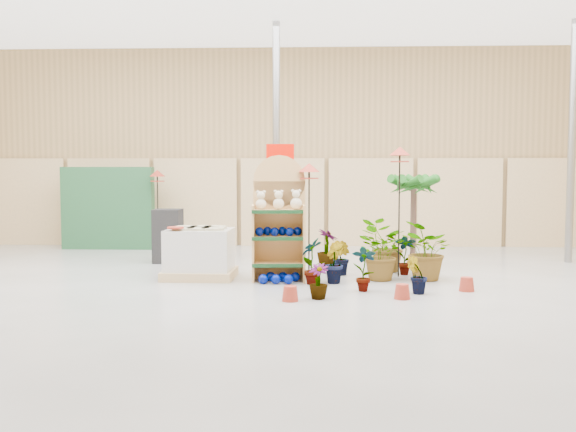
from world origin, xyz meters
The scene contains 24 objects.
room centered at (0.00, 0.91, 2.21)m, with size 15.20×12.10×4.70m.
display_shelf centered at (0.16, 1.39, 0.90)m, with size 0.86×0.58×1.97m.
teddy_bears centered at (0.18, 1.30, 1.25)m, with size 0.72×0.18×0.30m.
gazing_balls_shelf centered at (0.16, 1.28, 0.77)m, with size 0.72×0.25×0.14m.
gazing_balls_floor centered at (0.18, 1.07, 0.07)m, with size 0.63×0.39×0.15m.
pallet_stack centered at (-1.11, 1.46, 0.40)m, with size 1.14×0.97×0.83m.
charcoal_planters centered at (-2.02, 3.19, 0.50)m, with size 0.50×0.50×1.00m.
trellis_stock centered at (-3.80, 5.20, 0.90)m, with size 2.00×0.30×1.80m, color #1F502E.
offer_sign centered at (0.10, 2.98, 1.57)m, with size 0.50×0.08×2.20m.
bird_table_front centered at (0.63, 1.48, 1.71)m, with size 0.34×0.34×1.84m.
bird_table_right centered at (2.09, 1.74, 1.96)m, with size 0.34×0.34×2.11m.
bird_table_back centered at (-2.63, 4.92, 1.61)m, with size 0.34×0.34×1.73m.
palm centered at (2.46, 2.63, 1.50)m, with size 0.70×0.70×1.76m.
potted_plant_0 centered at (0.68, 0.98, 0.36)m, with size 0.38×0.26×0.72m, color #165714.
potted_plant_1 centered at (1.01, 1.09, 0.32)m, with size 0.35×0.28×0.64m, color #165714.
potted_plant_2 centered at (1.72, 1.37, 0.42)m, with size 0.76×0.66×0.84m, color #165714.
potted_plant_4 centered at (2.23, 1.91, 0.33)m, with size 0.35×0.24×0.67m, color #165714.
potted_plant_5 centered at (1.18, 1.81, 0.30)m, with size 0.33×0.26×0.59m, color #165714.
potted_plant_6 centered at (1.93, 2.20, 0.45)m, with size 0.80×0.69×0.89m, color #165714.
potted_plant_7 centered at (0.77, -0.14, 0.24)m, with size 0.26×0.26×0.47m, color #165714.
potted_plant_8 centered at (1.43, 0.43, 0.33)m, with size 0.35×0.23×0.66m, color #165714.
potted_plant_9 centered at (2.15, 0.26, 0.27)m, with size 0.29×0.24×0.53m, color #165714.
potted_plant_10 centered at (2.50, 1.38, 0.47)m, with size 0.84×0.73×0.94m, color #165714.
potted_plant_11 centered at (0.96, 2.49, 0.35)m, with size 0.40×0.40×0.71m, color #165714.
Camera 1 is at (0.70, -8.67, 1.73)m, focal length 40.00 mm.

